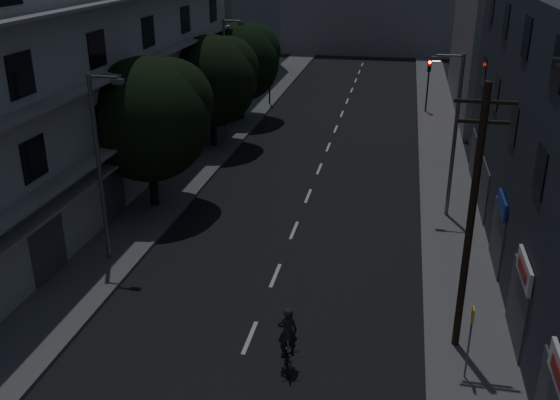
% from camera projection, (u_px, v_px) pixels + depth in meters
% --- Properties ---
extents(ground, '(160.00, 160.00, 0.00)m').
position_uv_depth(ground, '(320.00, 166.00, 38.65)').
color(ground, black).
rests_on(ground, ground).
extents(sidewalk_left, '(3.00, 90.00, 0.15)m').
position_uv_depth(sidewalk_left, '(204.00, 158.00, 39.96)').
color(sidewalk_left, '#565659').
rests_on(sidewalk_left, ground).
extents(sidewalk_right, '(3.00, 90.00, 0.15)m').
position_uv_depth(sidewalk_right, '(445.00, 173.00, 37.28)').
color(sidewalk_right, '#565659').
rests_on(sidewalk_right, ground).
extents(lane_markings, '(0.15, 60.50, 0.01)m').
position_uv_depth(lane_markings, '(332.00, 138.00, 44.31)').
color(lane_markings, beige).
rests_on(lane_markings, ground).
extents(building_left, '(7.00, 36.00, 14.00)m').
position_uv_depth(building_left, '(72.00, 66.00, 31.76)').
color(building_left, '#AEADA9').
rests_on(building_left, ground).
extents(building_far_right, '(6.00, 20.00, 13.00)m').
position_uv_depth(building_far_right, '(501.00, 29.00, 49.44)').
color(building_far_right, slate).
rests_on(building_far_right, ground).
extents(building_far_end, '(24.00, 8.00, 10.00)m').
position_uv_depth(building_far_end, '(370.00, 11.00, 77.54)').
color(building_far_end, slate).
rests_on(building_far_end, ground).
extents(tree_near, '(6.22, 6.22, 7.67)m').
position_uv_depth(tree_near, '(149.00, 115.00, 30.85)').
color(tree_near, black).
rests_on(tree_near, sidewalk_left).
extents(tree_mid, '(5.94, 5.94, 7.31)m').
position_uv_depth(tree_mid, '(212.00, 78.00, 40.48)').
color(tree_mid, black).
rests_on(tree_mid, sidewalk_left).
extents(tree_far, '(5.88, 5.88, 7.27)m').
position_uv_depth(tree_far, '(241.00, 59.00, 47.00)').
color(tree_far, black).
rests_on(tree_far, sidewalk_left).
extents(traffic_signal_far_right, '(0.28, 0.37, 4.10)m').
position_uv_depth(traffic_signal_far_right, '(429.00, 75.00, 49.48)').
color(traffic_signal_far_right, black).
rests_on(traffic_signal_far_right, sidewalk_right).
extents(traffic_signal_far_left, '(0.28, 0.37, 4.10)m').
position_uv_depth(traffic_signal_far_left, '(269.00, 69.00, 51.97)').
color(traffic_signal_far_left, black).
rests_on(traffic_signal_far_left, sidewalk_left).
extents(street_lamp_left_near, '(1.51, 0.25, 8.00)m').
position_uv_depth(street_lamp_left_near, '(101.00, 161.00, 25.39)').
color(street_lamp_left_near, slate).
rests_on(street_lamp_left_near, sidewalk_left).
extents(street_lamp_right, '(1.51, 0.25, 8.00)m').
position_uv_depth(street_lamp_right, '(453.00, 129.00, 29.75)').
color(street_lamp_right, slate).
rests_on(street_lamp_right, sidewalk_right).
extents(street_lamp_left_far, '(1.51, 0.25, 8.00)m').
position_uv_depth(street_lamp_left_far, '(227.00, 73.00, 42.67)').
color(street_lamp_left_far, slate).
rests_on(street_lamp_left_far, sidewalk_left).
extents(utility_pole, '(1.80, 0.24, 9.00)m').
position_uv_depth(utility_pole, '(471.00, 218.00, 19.50)').
color(utility_pole, black).
rests_on(utility_pole, sidewalk_right).
extents(bus_stop_sign, '(0.06, 0.35, 2.52)m').
position_uv_depth(bus_stop_sign, '(471.00, 330.00, 19.00)').
color(bus_stop_sign, '#595B60').
rests_on(bus_stop_sign, sidewalk_right).
extents(cyclist, '(1.10, 1.86, 2.23)m').
position_uv_depth(cyclist, '(287.00, 347.00, 20.09)').
color(cyclist, black).
rests_on(cyclist, ground).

